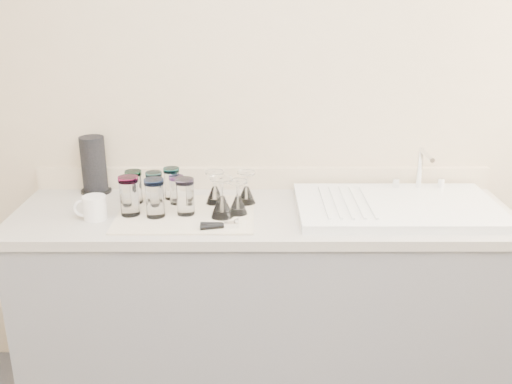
{
  "coord_description": "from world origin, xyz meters",
  "views": [
    {
      "loc": [
        -0.03,
        -1.0,
        1.76
      ],
      "look_at": [
        -0.03,
        1.15,
        1.0
      ],
      "focal_mm": 40.0,
      "sensor_mm": 36.0,
      "label": 1
    }
  ],
  "objects_px": {
    "paper_towel_roll": "(94,165)",
    "tumbler_lavender": "(185,196)",
    "goblet_back_right": "(246,193)",
    "goblet_front_left": "(222,204)",
    "tumbler_teal": "(134,187)",
    "goblet_back_left": "(215,192)",
    "tumbler_extra": "(172,183)",
    "tumbler_magenta": "(129,196)",
    "goblet_front_right": "(238,202)",
    "sink_unit": "(397,206)",
    "tumbler_purple": "(177,189)",
    "can_opener": "(220,225)",
    "white_mug": "(94,208)",
    "tumbler_cyan": "(154,188)",
    "tumbler_blue": "(155,198)"
  },
  "relations": [
    {
      "from": "sink_unit",
      "to": "white_mug",
      "type": "bearing_deg",
      "value": -175.75
    },
    {
      "from": "tumbler_lavender",
      "to": "goblet_back_left",
      "type": "bearing_deg",
      "value": 48.93
    },
    {
      "from": "tumbler_magenta",
      "to": "goblet_front_left",
      "type": "distance_m",
      "value": 0.37
    },
    {
      "from": "tumbler_lavender",
      "to": "goblet_front_left",
      "type": "height_order",
      "value": "goblet_front_left"
    },
    {
      "from": "tumbler_cyan",
      "to": "goblet_back_left",
      "type": "distance_m",
      "value": 0.26
    },
    {
      "from": "tumbler_magenta",
      "to": "can_opener",
      "type": "distance_m",
      "value": 0.4
    },
    {
      "from": "tumbler_purple",
      "to": "paper_towel_roll",
      "type": "distance_m",
      "value": 0.43
    },
    {
      "from": "tumbler_purple",
      "to": "goblet_front_right",
      "type": "bearing_deg",
      "value": -23.98
    },
    {
      "from": "tumbler_cyan",
      "to": "tumbler_blue",
      "type": "bearing_deg",
      "value": -79.71
    },
    {
      "from": "goblet_back_left",
      "to": "tumbler_teal",
      "type": "bearing_deg",
      "value": 178.88
    },
    {
      "from": "goblet_back_right",
      "to": "goblet_front_left",
      "type": "bearing_deg",
      "value": -121.35
    },
    {
      "from": "sink_unit",
      "to": "tumbler_magenta",
      "type": "xyz_separation_m",
      "value": [
        -1.09,
        -0.06,
        0.07
      ]
    },
    {
      "from": "goblet_back_left",
      "to": "goblet_front_right",
      "type": "relative_size",
      "value": 1.01
    },
    {
      "from": "goblet_back_left",
      "to": "paper_towel_roll",
      "type": "height_order",
      "value": "paper_towel_roll"
    },
    {
      "from": "sink_unit",
      "to": "goblet_back_left",
      "type": "xyz_separation_m",
      "value": [
        -0.76,
        0.07,
        0.04
      ]
    },
    {
      "from": "tumbler_lavender",
      "to": "goblet_back_right",
      "type": "xyz_separation_m",
      "value": [
        0.24,
        0.13,
        -0.03
      ]
    },
    {
      "from": "tumbler_extra",
      "to": "white_mug",
      "type": "xyz_separation_m",
      "value": [
        -0.28,
        -0.22,
        -0.03
      ]
    },
    {
      "from": "tumbler_purple",
      "to": "tumbler_magenta",
      "type": "bearing_deg",
      "value": -143.16
    },
    {
      "from": "tumbler_magenta",
      "to": "tumbler_extra",
      "type": "distance_m",
      "value": 0.24
    },
    {
      "from": "sink_unit",
      "to": "goblet_front_left",
      "type": "height_order",
      "value": "sink_unit"
    },
    {
      "from": "sink_unit",
      "to": "tumbler_teal",
      "type": "relative_size",
      "value": 5.85
    },
    {
      "from": "tumbler_lavender",
      "to": "tumbler_extra",
      "type": "height_order",
      "value": "tumbler_lavender"
    },
    {
      "from": "tumbler_cyan",
      "to": "goblet_front_left",
      "type": "relative_size",
      "value": 0.84
    },
    {
      "from": "tumbler_extra",
      "to": "paper_towel_roll",
      "type": "relative_size",
      "value": 0.54
    },
    {
      "from": "goblet_back_left",
      "to": "goblet_front_right",
      "type": "height_order",
      "value": "goblet_back_left"
    },
    {
      "from": "goblet_back_right",
      "to": "tumbler_blue",
      "type": "bearing_deg",
      "value": -157.15
    },
    {
      "from": "tumbler_extra",
      "to": "tumbler_magenta",
      "type": "bearing_deg",
      "value": -126.89
    },
    {
      "from": "white_mug",
      "to": "paper_towel_roll",
      "type": "distance_m",
      "value": 0.34
    },
    {
      "from": "goblet_back_right",
      "to": "paper_towel_roll",
      "type": "height_order",
      "value": "paper_towel_roll"
    },
    {
      "from": "goblet_front_left",
      "to": "paper_towel_roll",
      "type": "distance_m",
      "value": 0.67
    },
    {
      "from": "sink_unit",
      "to": "goblet_back_right",
      "type": "relative_size",
      "value": 5.94
    },
    {
      "from": "tumbler_purple",
      "to": "tumbler_lavender",
      "type": "xyz_separation_m",
      "value": [
        0.05,
        -0.12,
        0.01
      ]
    },
    {
      "from": "tumbler_lavender",
      "to": "goblet_front_left",
      "type": "distance_m",
      "value": 0.15
    },
    {
      "from": "tumbler_teal",
      "to": "tumbler_purple",
      "type": "bearing_deg",
      "value": -3.3
    },
    {
      "from": "goblet_back_left",
      "to": "white_mug",
      "type": "xyz_separation_m",
      "value": [
        -0.47,
        -0.16,
        -0.01
      ]
    },
    {
      "from": "sink_unit",
      "to": "goblet_back_left",
      "type": "distance_m",
      "value": 0.76
    },
    {
      "from": "tumbler_blue",
      "to": "can_opener",
      "type": "height_order",
      "value": "tumbler_blue"
    },
    {
      "from": "tumbler_purple",
      "to": "goblet_back_right",
      "type": "distance_m",
      "value": 0.29
    },
    {
      "from": "tumbler_magenta",
      "to": "goblet_back_right",
      "type": "bearing_deg",
      "value": 15.88
    },
    {
      "from": "goblet_back_right",
      "to": "tumbler_extra",
      "type": "bearing_deg",
      "value": 169.79
    },
    {
      "from": "goblet_back_right",
      "to": "paper_towel_roll",
      "type": "xyz_separation_m",
      "value": [
        -0.68,
        0.16,
        0.07
      ]
    },
    {
      "from": "paper_towel_roll",
      "to": "tumbler_lavender",
      "type": "bearing_deg",
      "value": -33.42
    },
    {
      "from": "tumbler_blue",
      "to": "paper_towel_roll",
      "type": "bearing_deg",
      "value": 135.54
    },
    {
      "from": "tumbler_teal",
      "to": "goblet_front_left",
      "type": "xyz_separation_m",
      "value": [
        0.38,
        -0.16,
        -0.02
      ]
    },
    {
      "from": "goblet_back_left",
      "to": "goblet_front_right",
      "type": "distance_m",
      "value": 0.16
    },
    {
      "from": "tumbler_teal",
      "to": "goblet_back_left",
      "type": "bearing_deg",
      "value": -1.12
    },
    {
      "from": "tumbler_lavender",
      "to": "white_mug",
      "type": "height_order",
      "value": "tumbler_lavender"
    },
    {
      "from": "white_mug",
      "to": "paper_towel_roll",
      "type": "xyz_separation_m",
      "value": [
        -0.08,
        0.32,
        0.08
      ]
    },
    {
      "from": "sink_unit",
      "to": "tumbler_magenta",
      "type": "distance_m",
      "value": 1.09
    },
    {
      "from": "sink_unit",
      "to": "tumbler_magenta",
      "type": "height_order",
      "value": "sink_unit"
    }
  ]
}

